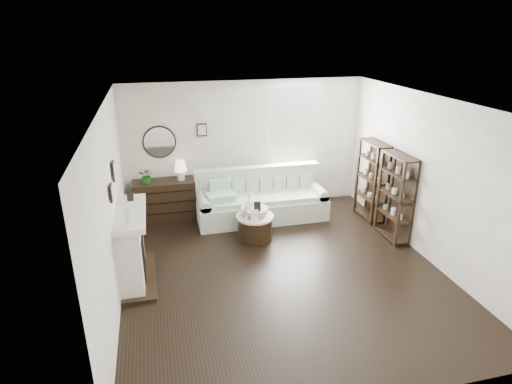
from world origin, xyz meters
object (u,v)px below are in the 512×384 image
object	(u,v)px
drum_table	(255,227)
dresser	(165,200)
sofa	(261,202)
pedestal_table	(254,210)

from	to	relation	value
drum_table	dresser	bearing A→B (deg)	139.80
dresser	sofa	bearing A→B (deg)	-11.51
dresser	drum_table	size ratio (longest dim) A/B	1.77
dresser	pedestal_table	world-z (taller)	dresser
dresser	pedestal_table	xyz separation A→B (m)	(1.57, -1.27, 0.15)
sofa	dresser	bearing A→B (deg)	168.49
pedestal_table	drum_table	bearing A→B (deg)	-91.29
sofa	dresser	distance (m)	1.95
drum_table	pedestal_table	bearing A→B (deg)	88.71
drum_table	pedestal_table	xyz separation A→B (m)	(0.00, 0.05, 0.32)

